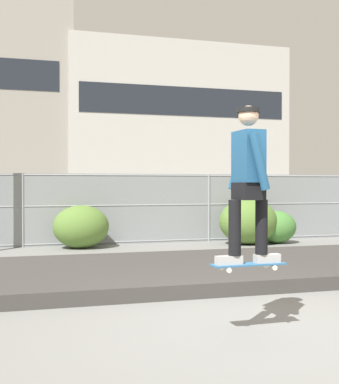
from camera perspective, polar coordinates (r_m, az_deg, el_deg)
The scene contains 10 objects.
ground_plane at distance 5.93m, azimuth 10.28°, elevation -14.50°, with size 120.00×120.00×0.00m, color slate.
gravel_berm at distance 8.94m, azimuth 0.68°, elevation -8.59°, with size 16.56×3.53×0.21m, color #3D3A38.
skateboard at distance 5.55m, azimuth 8.60°, elevation -7.88°, with size 0.81×0.23×0.07m.
skater at distance 5.49m, azimuth 8.62°, elevation 1.85°, with size 0.72×0.59×1.65m.
chain_fence at distance 13.71m, azimuth -5.38°, elevation -1.83°, with size 24.76×0.06×1.85m.
parked_car_near at distance 15.78m, azimuth -15.76°, elevation -1.85°, with size 4.51×2.17×1.66m.
office_block at distance 51.28m, azimuth -0.23°, elevation 7.02°, with size 20.09×11.77×14.20m.
shrub_left at distance 12.97m, azimuth -9.66°, elevation -3.77°, with size 1.37×1.12×1.06m.
shrub_center at distance 13.76m, azimuth 8.62°, elevation -3.21°, with size 1.55×1.27×1.20m.
shrub_right at distance 14.17m, azimuth 11.55°, elevation -3.78°, with size 1.12×0.92×0.87m.
Camera 1 is at (-2.55, -5.12, 1.57)m, focal length 48.72 mm.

